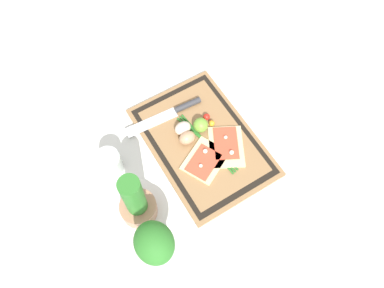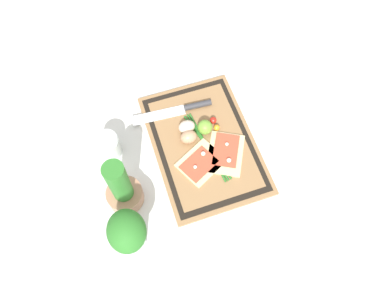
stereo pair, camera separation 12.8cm
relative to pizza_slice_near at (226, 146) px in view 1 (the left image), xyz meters
name	(u,v)px [view 1 (the left image)]	position (x,y,z in m)	size (l,w,h in m)	color
ground_plane	(202,143)	(0.06, 0.06, -0.02)	(6.00, 6.00, 0.00)	silver
cutting_board	(203,142)	(0.06, 0.06, -0.01)	(0.50, 0.35, 0.02)	#997047
pizza_slice_near	(226,146)	(0.00, 0.00, 0.00)	(0.20, 0.18, 0.02)	beige
pizza_slice_far	(205,161)	(-0.01, 0.09, 0.00)	(0.17, 0.18, 0.02)	beige
knife	(176,110)	(0.21, 0.08, 0.00)	(0.05, 0.30, 0.02)	silver
egg_brown	(187,138)	(0.09, 0.10, 0.02)	(0.05, 0.06, 0.05)	tan
egg_pink	(183,128)	(0.13, 0.10, 0.02)	(0.05, 0.06, 0.05)	beige
lime	(201,125)	(0.11, 0.04, 0.02)	(0.05, 0.05, 0.05)	#70A838
cherry_tomato_red	(207,117)	(0.13, 0.00, 0.01)	(0.02, 0.02, 0.02)	red
cherry_tomato_yellow	(212,123)	(0.10, 0.00, 0.01)	(0.02, 0.02, 0.02)	gold
scallion_bunch	(207,143)	(0.04, 0.05, 0.00)	(0.29, 0.08, 0.01)	#2D7528
herb_pot	(136,203)	(-0.04, 0.36, 0.07)	(0.12, 0.12, 0.25)	#AD7A5B
sauce_jar	(110,163)	(0.14, 0.37, 0.02)	(0.08, 0.08, 0.10)	silver
herb_glass	(155,245)	(-0.19, 0.38, 0.10)	(0.13, 0.11, 0.21)	silver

